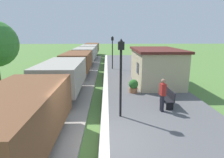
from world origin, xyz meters
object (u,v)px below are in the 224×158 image
Objects in this scene: bench_near_hut at (168,98)px; bench_down_platform at (140,69)px; potted_planter at (133,86)px; lamp_post_far at (112,46)px; freight_train at (82,58)px; person_waiting at (163,94)px; lamp_post_near at (121,64)px; station_hut at (156,66)px.

bench_down_platform is at bearing 90.00° from bench_near_hut.
lamp_post_far is (-1.15, 9.31, 2.08)m from potted_planter.
freight_train is at bearing 117.07° from bench_near_hut.
lamp_post_near is (-2.18, -0.58, 1.62)m from person_waiting.
freight_train is at bearing 115.80° from potted_planter.
freight_train is at bearing 104.64° from lamp_post_near.
lamp_post_far reaches higher than person_waiting.
lamp_post_near reaches higher than bench_near_hut.
bench_down_platform is at bearing 75.34° from lamp_post_near.
bench_near_hut is at bearing -131.19° from person_waiting.
lamp_post_far is (-3.26, 6.76, 1.15)m from station_hut.
station_hut is at bearing 83.93° from bench_near_hut.
freight_train is 10.59× the size of lamp_post_near.
lamp_post_near is at bearing -104.66° from bench_down_platform.
potted_planter is at bearing 73.33° from lamp_post_near.
potted_planter reaches higher than bench_near_hut.
freight_train is 10.81m from potted_planter.
lamp_post_far is (-2.18, 12.58, 1.62)m from person_waiting.
freight_train is 26.13× the size of bench_near_hut.
bench_near_hut is 0.41× the size of lamp_post_near.
station_hut is 6.33× the size of potted_planter.
person_waiting is (5.72, -12.98, -0.21)m from freight_train.
bench_down_platform is (0.00, 9.06, 0.00)m from bench_near_hut.
bench_near_hut is at bearing -77.09° from lamp_post_far.
station_hut reaches higher than bench_near_hut.
lamp_post_near is (-2.71, -1.32, 2.08)m from bench_near_hut.
freight_train reaches higher than bench_down_platform.
bench_near_hut is at bearing 25.96° from lamp_post_near.
lamp_post_near is (-3.26, -6.41, 1.15)m from station_hut.
bench_near_hut is (6.26, -12.24, -0.68)m from freight_train.
station_hut is 7.28m from lamp_post_near.
lamp_post_far is at bearing -85.44° from person_waiting.
lamp_post_near is (-2.71, -10.38, 2.08)m from bench_down_platform.
bench_near_hut is 2.97m from potted_planter.
station_hut is 7.59m from lamp_post_far.
person_waiting is (-1.07, -5.82, -0.47)m from station_hut.
lamp_post_near is 1.00× the size of lamp_post_far.
bench_down_platform is at bearing 97.75° from station_hut.
potted_planter is at bearing 121.70° from bench_near_hut.
potted_planter is 0.25× the size of lamp_post_far.
person_waiting is (-0.53, -0.74, 0.46)m from bench_near_hut.
person_waiting is 12.87m from lamp_post_far.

